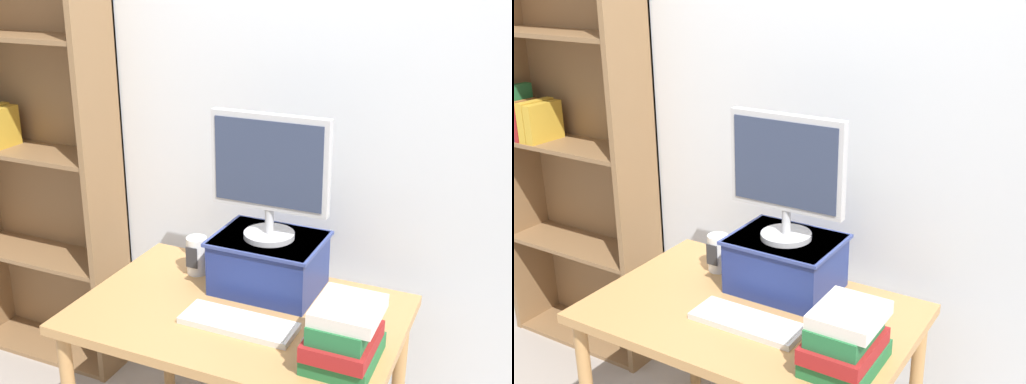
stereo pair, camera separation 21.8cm
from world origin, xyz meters
TOP-DOWN VIEW (x-y plane):
  - back_wall at (0.00, 0.54)m, footprint 7.00×0.08m
  - desk at (0.00, 0.00)m, footprint 1.14×0.75m
  - bookshelf_unit at (-1.26, 0.40)m, footprint 0.83×0.28m
  - riser_box at (0.03, 0.19)m, footprint 0.40×0.31m
  - computer_monitor at (0.03, 0.19)m, footprint 0.44×0.19m
  - keyboard at (0.04, -0.10)m, footprint 0.40×0.14m
  - computer_mouse at (0.31, -0.11)m, footprint 0.06×0.10m
  - book_stack at (0.43, -0.15)m, footprint 0.21×0.27m
  - desk_speaker at (-0.28, 0.19)m, footprint 0.08×0.09m

SIDE VIEW (x-z plane):
  - desk at x=0.00m, z-range 0.27..0.98m
  - keyboard at x=0.04m, z-range 0.71..0.73m
  - computer_mouse at x=0.31m, z-range 0.71..0.74m
  - desk_speaker at x=-0.28m, z-range 0.71..0.86m
  - book_stack at x=0.43m, z-range 0.70..0.91m
  - riser_box at x=0.03m, z-range 0.71..0.92m
  - bookshelf_unit at x=-1.26m, z-range 0.01..2.09m
  - computer_monitor at x=0.03m, z-range 0.94..1.41m
  - back_wall at x=0.00m, z-range 0.00..2.60m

